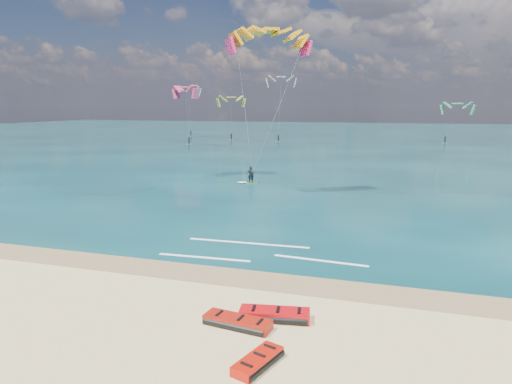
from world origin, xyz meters
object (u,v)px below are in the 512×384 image
packed_kite_right (258,366)px  kitesurfer_main (260,102)px  packed_kite_mid (238,326)px  packed_kite_left (274,319)px

packed_kite_right → kitesurfer_main: size_ratio=0.13×
packed_kite_right → kitesurfer_main: 31.66m
packed_kite_mid → packed_kite_right: size_ratio=1.28×
packed_kite_right → kitesurfer_main: (-8.65, 29.34, 8.15)m
packed_kite_mid → kitesurfer_main: (-7.22, 27.12, 8.15)m
packed_kite_mid → packed_kite_right: (1.43, -2.22, 0.00)m
packed_kite_mid → kitesurfer_main: kitesurfer_main is taller
packed_kite_left → packed_kite_right: bearing=-94.1°
packed_kite_left → kitesurfer_main: (-8.35, 26.19, 8.15)m
packed_kite_left → packed_kite_mid: size_ratio=1.05×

